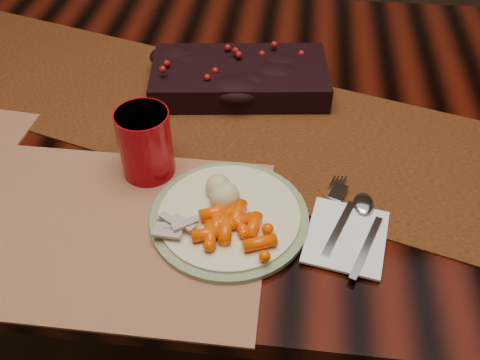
# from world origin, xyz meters

# --- Properties ---
(floor) EXTENTS (5.00, 5.00, 0.00)m
(floor) POSITION_xyz_m (0.00, 0.00, 0.00)
(floor) COLOR black
(floor) RESTS_ON ground
(dining_table) EXTENTS (1.80, 1.00, 0.75)m
(dining_table) POSITION_xyz_m (0.00, 0.00, 0.38)
(dining_table) COLOR black
(dining_table) RESTS_ON floor
(table_runner) EXTENTS (1.77, 0.83, 0.00)m
(table_runner) POSITION_xyz_m (-0.05, -0.04, 0.75)
(table_runner) COLOR #462E10
(table_runner) RESTS_ON dining_table
(centerpiece) EXTENTS (0.37, 0.22, 0.07)m
(centerpiece) POSITION_xyz_m (-0.04, 0.06, 0.79)
(centerpiece) COLOR black
(centerpiece) RESTS_ON table_runner
(placemat_main) EXTENTS (0.47, 0.35, 0.00)m
(placemat_main) POSITION_xyz_m (-0.19, -0.33, 0.75)
(placemat_main) COLOR brown
(placemat_main) RESTS_ON dining_table
(dinner_plate) EXTENTS (0.27, 0.27, 0.01)m
(dinner_plate) POSITION_xyz_m (-0.01, -0.29, 0.76)
(dinner_plate) COLOR #F5EABF
(dinner_plate) RESTS_ON placemat_main
(baby_carrots) EXTENTS (0.14, 0.13, 0.02)m
(baby_carrots) POSITION_xyz_m (0.00, -0.34, 0.78)
(baby_carrots) COLOR #FD4E00
(baby_carrots) RESTS_ON dinner_plate
(mashed_potatoes) EXTENTS (0.09, 0.09, 0.04)m
(mashed_potatoes) POSITION_xyz_m (-0.03, -0.27, 0.79)
(mashed_potatoes) COLOR tan
(mashed_potatoes) RESTS_ON dinner_plate
(turkey_shreds) EXTENTS (0.08, 0.07, 0.02)m
(turkey_shreds) POSITION_xyz_m (-0.09, -0.34, 0.78)
(turkey_shreds) COLOR beige
(turkey_shreds) RESTS_ON dinner_plate
(napkin) EXTENTS (0.14, 0.15, 0.00)m
(napkin) POSITION_xyz_m (0.17, -0.31, 0.76)
(napkin) COLOR white
(napkin) RESTS_ON placemat_main
(fork) EXTENTS (0.08, 0.15, 0.00)m
(fork) POSITION_xyz_m (0.16, -0.28, 0.76)
(fork) COLOR white
(fork) RESTS_ON napkin
(spoon) EXTENTS (0.09, 0.16, 0.00)m
(spoon) POSITION_xyz_m (0.20, -0.30, 0.76)
(spoon) COLOR silver
(spoon) RESTS_ON napkin
(red_cup) EXTENTS (0.10, 0.10, 0.12)m
(red_cup) POSITION_xyz_m (-0.16, -0.20, 0.81)
(red_cup) COLOR #A6040E
(red_cup) RESTS_ON placemat_main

